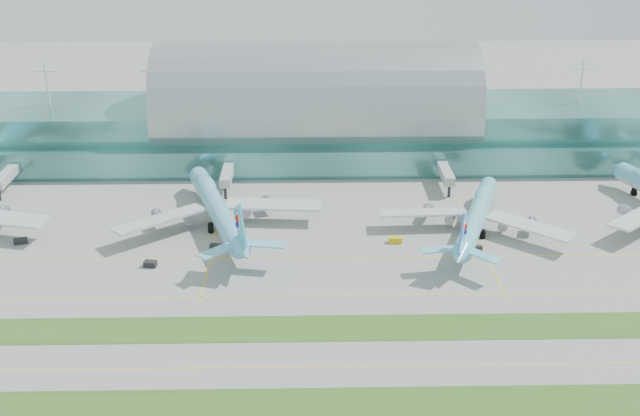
{
  "coord_description": "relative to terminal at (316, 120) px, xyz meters",
  "views": [
    {
      "loc": [
        -4.52,
        -163.79,
        101.65
      ],
      "look_at": [
        0.0,
        55.0,
        9.0
      ],
      "focal_mm": 45.0,
      "sensor_mm": 36.0,
      "label": 1
    }
  ],
  "objects": [
    {
      "name": "airliner_c",
      "position": [
        47.35,
        -72.08,
        -8.54
      ],
      "size": [
        55.64,
        64.76,
        18.45
      ],
      "rotation": [
        0.0,
        0.0,
        -0.34
      ],
      "color": "#64C5DD",
      "rests_on": "ground"
    },
    {
      "name": "ground",
      "position": [
        -0.01,
        -128.79,
        -14.23
      ],
      "size": [
        700.0,
        700.0,
        0.0
      ],
      "primitive_type": "plane",
      "color": "gray",
      "rests_on": "ground"
    },
    {
      "name": "grass_strip_far",
      "position": [
        -0.01,
        -126.79,
        -14.19
      ],
      "size": [
        420.0,
        12.0,
        0.08
      ],
      "primitive_type": "cube",
      "color": "#2D591E",
      "rests_on": "ground"
    },
    {
      "name": "gse_c",
      "position": [
        -47.52,
        -93.22,
        -13.41
      ],
      "size": [
        3.75,
        2.74,
        1.64
      ],
      "primitive_type": "cube",
      "rotation": [
        0.0,
        0.0,
        -0.16
      ],
      "color": "black",
      "rests_on": "ground"
    },
    {
      "name": "grass_strip_near",
      "position": [
        -0.01,
        -156.79,
        -14.19
      ],
      "size": [
        420.0,
        12.0,
        0.08
      ],
      "primitive_type": "cube",
      "color": "#2D591E",
      "rests_on": "ground"
    },
    {
      "name": "gse_f",
      "position": [
        45.16,
        -84.7,
        -13.56
      ],
      "size": [
        3.31,
        1.84,
        1.33
      ],
      "primitive_type": "cube",
      "rotation": [
        0.0,
        0.0,
        0.13
      ],
      "color": "black",
      "rests_on": "ground"
    },
    {
      "name": "taxiline_b",
      "position": [
        -0.01,
        -142.79,
        -14.22
      ],
      "size": [
        420.0,
        0.35,
        0.01
      ],
      "primitive_type": "cube",
      "color": "yellow",
      "rests_on": "ground"
    },
    {
      "name": "taxiline_c",
      "position": [
        -0.01,
        -110.79,
        -14.22
      ],
      "size": [
        420.0,
        0.35,
        0.01
      ],
      "primitive_type": "cube",
      "color": "yellow",
      "rests_on": "ground"
    },
    {
      "name": "taxiline_d",
      "position": [
        -0.01,
        -88.79,
        -14.22
      ],
      "size": [
        420.0,
        0.35,
        0.01
      ],
      "primitive_type": "cube",
      "color": "yellow",
      "rests_on": "ground"
    },
    {
      "name": "airliner_b",
      "position": [
        -31.59,
        -65.79,
        -7.93
      ],
      "size": [
        62.33,
        72.31,
        20.4
      ],
      "rotation": [
        0.0,
        0.0,
        0.3
      ],
      "color": "#64B6DD",
      "rests_on": "ground"
    },
    {
      "name": "gse_d",
      "position": [
        -30.46,
        -82.18,
        -13.54
      ],
      "size": [
        3.7,
        2.32,
        1.37
      ],
      "primitive_type": "cube",
      "rotation": [
        0.0,
        0.0,
        -0.19
      ],
      "color": "black",
      "rests_on": "ground"
    },
    {
      "name": "gse_e",
      "position": [
        22.15,
        -79.21,
        -13.37
      ],
      "size": [
        4.12,
        2.19,
        1.71
      ],
      "primitive_type": "cube",
      "rotation": [
        0.0,
        0.0,
        -0.08
      ],
      "color": "gold",
      "rests_on": "ground"
    },
    {
      "name": "terminal",
      "position": [
        0.0,
        0.0,
        0.0
      ],
      "size": [
        340.0,
        69.1,
        36.0
      ],
      "color": "#3D7A75",
      "rests_on": "ground"
    },
    {
      "name": "gse_b",
      "position": [
        -88.35,
        -77.44,
        -13.45
      ],
      "size": [
        4.39,
        3.22,
        1.55
      ],
      "primitive_type": "cube",
      "rotation": [
        0.0,
        0.0,
        0.3
      ],
      "color": "black",
      "rests_on": "ground"
    }
  ]
}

